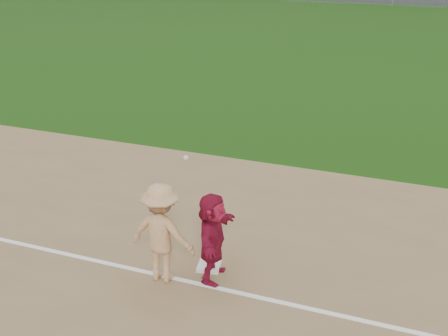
% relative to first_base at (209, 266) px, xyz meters
% --- Properties ---
extents(ground, '(160.00, 160.00, 0.00)m').
position_rel_first_base_xyz_m(ground, '(-0.36, 0.25, -0.07)').
color(ground, '#173F0C').
rests_on(ground, ground).
extents(foul_line, '(60.00, 0.10, 0.01)m').
position_rel_first_base_xyz_m(foul_line, '(-0.36, -0.55, -0.04)').
color(foul_line, white).
rests_on(foul_line, infield_dirt).
extents(first_base, '(0.48, 0.48, 0.09)m').
position_rel_first_base_xyz_m(first_base, '(0.00, 0.00, 0.00)').
color(first_base, white).
rests_on(first_base, infield_dirt).
extents(base_runner, '(0.70, 1.62, 1.69)m').
position_rel_first_base_xyz_m(base_runner, '(0.18, -0.27, 0.80)').
color(base_runner, maroon).
rests_on(base_runner, infield_dirt).
extents(first_base_play, '(1.22, 0.88, 2.27)m').
position_rel_first_base_xyz_m(first_base_play, '(-0.65, -0.59, 0.89)').
color(first_base_play, '#ADACAF').
rests_on(first_base_play, infield_dirt).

